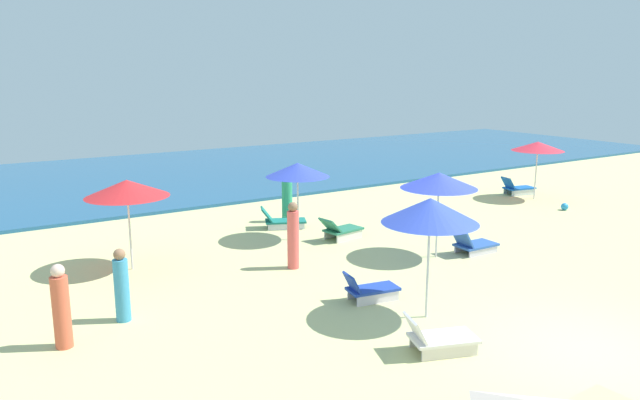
{
  "coord_description": "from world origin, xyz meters",
  "views": [
    {
      "loc": [
        -9.65,
        -5.89,
        5.03
      ],
      "look_at": [
        -0.26,
        8.82,
        1.27
      ],
      "focal_mm": 33.93,
      "sensor_mm": 36.0,
      "label": 1
    }
  ],
  "objects_px": {
    "beachgoer_1": "(122,287)",
    "lounge_chair_0_0": "(438,338)",
    "beachgoer_0": "(293,237)",
    "lounge_chair_0_1": "(369,289)",
    "umbrella_2": "(127,188)",
    "beachgoer_2": "(61,308)",
    "umbrella_0": "(430,211)",
    "umbrella_3": "(439,181)",
    "lounge_chair_5_0": "(517,188)",
    "lounge_chair_3_0": "(473,244)",
    "umbrella_5": "(538,146)",
    "lounge_chair_1_0": "(341,230)",
    "lounge_chair_1_1": "(282,221)",
    "beach_ball_0": "(565,207)",
    "beachgoer_3": "(287,199)",
    "umbrella_1": "(298,170)"
  },
  "relations": [
    {
      "from": "umbrella_3",
      "to": "lounge_chair_1_0",
      "type": "bearing_deg",
      "value": 112.8
    },
    {
      "from": "umbrella_5",
      "to": "beachgoer_0",
      "type": "distance_m",
      "value": 12.67
    },
    {
      "from": "umbrella_2",
      "to": "beachgoer_1",
      "type": "distance_m",
      "value": 3.64
    },
    {
      "from": "beachgoer_1",
      "to": "beach_ball_0",
      "type": "relative_size",
      "value": 5.78
    },
    {
      "from": "umbrella_1",
      "to": "umbrella_5",
      "type": "height_order",
      "value": "umbrella_1"
    },
    {
      "from": "umbrella_1",
      "to": "lounge_chair_3_0",
      "type": "height_order",
      "value": "umbrella_1"
    },
    {
      "from": "lounge_chair_0_0",
      "to": "lounge_chair_5_0",
      "type": "bearing_deg",
      "value": -35.88
    },
    {
      "from": "beachgoer_2",
      "to": "beachgoer_3",
      "type": "relative_size",
      "value": 0.96
    },
    {
      "from": "lounge_chair_1_0",
      "to": "beachgoer_2",
      "type": "distance_m",
      "value": 9.07
    },
    {
      "from": "lounge_chair_1_0",
      "to": "lounge_chair_0_0",
      "type": "bearing_deg",
      "value": 150.51
    },
    {
      "from": "lounge_chair_1_1",
      "to": "beach_ball_0",
      "type": "distance_m",
      "value": 10.52
    },
    {
      "from": "beachgoer_3",
      "to": "umbrella_1",
      "type": "bearing_deg",
      "value": 87.4
    },
    {
      "from": "umbrella_1",
      "to": "umbrella_5",
      "type": "xyz_separation_m",
      "value": [
        10.93,
        0.01,
        -0.03
      ]
    },
    {
      "from": "umbrella_0",
      "to": "lounge_chair_1_1",
      "type": "relative_size",
      "value": 1.61
    },
    {
      "from": "umbrella_1",
      "to": "lounge_chair_3_0",
      "type": "distance_m",
      "value": 5.47
    },
    {
      "from": "lounge_chair_5_0",
      "to": "beach_ball_0",
      "type": "distance_m",
      "value": 2.97
    },
    {
      "from": "lounge_chair_0_1",
      "to": "umbrella_1",
      "type": "bearing_deg",
      "value": -3.25
    },
    {
      "from": "beachgoer_0",
      "to": "beach_ball_0",
      "type": "distance_m",
      "value": 11.72
    },
    {
      "from": "beachgoer_0",
      "to": "umbrella_1",
      "type": "bearing_deg",
      "value": -36.38
    },
    {
      "from": "umbrella_3",
      "to": "beachgoer_2",
      "type": "bearing_deg",
      "value": -177.68
    },
    {
      "from": "umbrella_0",
      "to": "lounge_chair_0_0",
      "type": "relative_size",
      "value": 1.78
    },
    {
      "from": "lounge_chair_0_1",
      "to": "beachgoer_3",
      "type": "relative_size",
      "value": 0.77
    },
    {
      "from": "umbrella_5",
      "to": "lounge_chair_0_0",
      "type": "bearing_deg",
      "value": -148.15
    },
    {
      "from": "beachgoer_3",
      "to": "lounge_chair_1_0",
      "type": "bearing_deg",
      "value": 114.33
    },
    {
      "from": "umbrella_5",
      "to": "lounge_chair_5_0",
      "type": "relative_size",
      "value": 1.57
    },
    {
      "from": "umbrella_1",
      "to": "beachgoer_2",
      "type": "bearing_deg",
      "value": -151.87
    },
    {
      "from": "lounge_chair_0_1",
      "to": "lounge_chair_1_1",
      "type": "bearing_deg",
      "value": -2.56
    },
    {
      "from": "umbrella_0",
      "to": "umbrella_2",
      "type": "distance_m",
      "value": 7.7
    },
    {
      "from": "beachgoer_1",
      "to": "lounge_chair_0_0",
      "type": "bearing_deg",
      "value": 57.78
    },
    {
      "from": "lounge_chair_0_1",
      "to": "umbrella_5",
      "type": "xyz_separation_m",
      "value": [
        12.11,
        5.13,
        1.85
      ]
    },
    {
      "from": "umbrella_5",
      "to": "beachgoer_3",
      "type": "height_order",
      "value": "umbrella_5"
    },
    {
      "from": "umbrella_3",
      "to": "lounge_chair_5_0",
      "type": "bearing_deg",
      "value": 27.28
    },
    {
      "from": "lounge_chair_0_0",
      "to": "beachgoer_0",
      "type": "xyz_separation_m",
      "value": [
        0.18,
        5.55,
        0.57
      ]
    },
    {
      "from": "beachgoer_0",
      "to": "beachgoer_2",
      "type": "relative_size",
      "value": 1.09
    },
    {
      "from": "lounge_chair_3_0",
      "to": "beachgoer_1",
      "type": "xyz_separation_m",
      "value": [
        -9.51,
        0.54,
        0.47
      ]
    },
    {
      "from": "lounge_chair_1_0",
      "to": "umbrella_5",
      "type": "bearing_deg",
      "value": -94.43
    },
    {
      "from": "lounge_chair_0_0",
      "to": "lounge_chair_0_1",
      "type": "height_order",
      "value": "lounge_chair_0_0"
    },
    {
      "from": "umbrella_0",
      "to": "umbrella_1",
      "type": "bearing_deg",
      "value": 83.5
    },
    {
      "from": "umbrella_2",
      "to": "beachgoer_2",
      "type": "bearing_deg",
      "value": -121.26
    },
    {
      "from": "lounge_chair_3_0",
      "to": "lounge_chair_5_0",
      "type": "height_order",
      "value": "lounge_chair_5_0"
    },
    {
      "from": "lounge_chair_0_1",
      "to": "umbrella_2",
      "type": "xyz_separation_m",
      "value": [
        -3.84,
        5.02,
        1.87
      ]
    },
    {
      "from": "lounge_chair_0_0",
      "to": "umbrella_5",
      "type": "bearing_deg",
      "value": -38.66
    },
    {
      "from": "umbrella_2",
      "to": "umbrella_3",
      "type": "height_order",
      "value": "umbrella_3"
    },
    {
      "from": "lounge_chair_0_1",
      "to": "lounge_chair_3_0",
      "type": "relative_size",
      "value": 0.98
    },
    {
      "from": "lounge_chair_1_1",
      "to": "umbrella_2",
      "type": "height_order",
      "value": "umbrella_2"
    },
    {
      "from": "lounge_chair_1_1",
      "to": "beachgoer_0",
      "type": "xyz_separation_m",
      "value": [
        -1.73,
        -3.72,
        0.6
      ]
    },
    {
      "from": "lounge_chair_0_0",
      "to": "umbrella_3",
      "type": "height_order",
      "value": "umbrella_3"
    },
    {
      "from": "beachgoer_0",
      "to": "beach_ball_0",
      "type": "relative_size",
      "value": 6.6
    },
    {
      "from": "lounge_chair_1_1",
      "to": "beachgoer_3",
      "type": "relative_size",
      "value": 0.94
    },
    {
      "from": "umbrella_0",
      "to": "beachgoer_3",
      "type": "relative_size",
      "value": 1.51
    }
  ]
}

